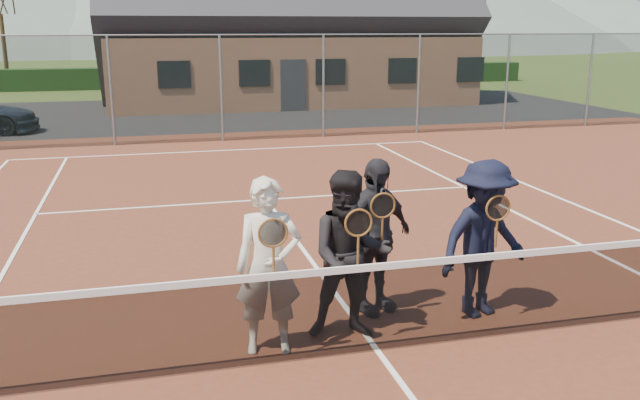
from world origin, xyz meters
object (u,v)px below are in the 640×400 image
Objects in this scene: player_a at (269,267)px; player_b at (350,255)px; clubhouse at (284,8)px; player_c at (374,236)px; player_d at (484,239)px; tennis_net at (378,304)px.

player_a is 0.89m from player_b.
clubhouse is 23.51m from player_c.
player_b is 1.62m from player_d.
player_a is at bearing -173.53° from player_d.
player_a and player_d have the same top height.
tennis_net is 0.59m from player_b.
tennis_net is at bearing -67.71° from player_b.
clubhouse is 24.42m from player_a.
player_b is (0.88, 0.12, -0.00)m from player_a.
player_c is 1.00× the size of player_d.
player_b is 0.73m from player_c.
player_d is (-2.56, -23.42, -3.07)m from clubhouse.
player_a reaches higher than tennis_net.
player_b is at bearing 112.29° from tennis_net.
player_b is at bearing -128.95° from player_c.
player_d is (2.49, 0.28, -0.00)m from player_a.
player_b is (-0.17, 0.42, 0.38)m from tennis_net.
player_d is at bearing 22.02° from tennis_net.
player_d is at bearing 6.47° from player_a.
player_d reaches higher than tennis_net.
clubhouse reaches higher than player_a.
clubhouse is at bearing 77.97° from player_a.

